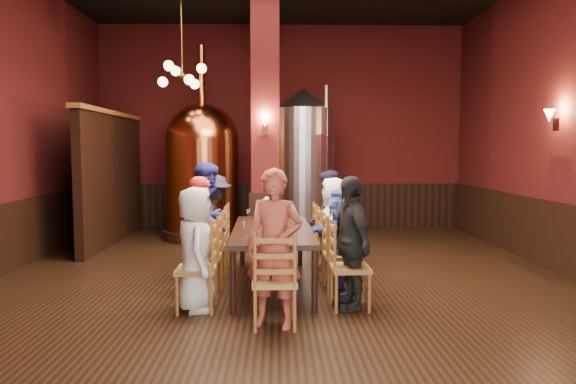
{
  "coord_description": "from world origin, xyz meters",
  "views": [
    {
      "loc": [
        -0.08,
        -6.5,
        1.76
      ],
      "look_at": [
        0.05,
        0.2,
        1.21
      ],
      "focal_mm": 32.0,
      "sensor_mm": 36.0,
      "label": 1
    }
  ],
  "objects_px": {
    "steel_vessel": "(304,163)",
    "rose_vase": "(268,204)",
    "person_0": "(196,249)",
    "copper_kettle": "(203,169)",
    "person_2": "(209,222)",
    "dining_table": "(272,233)",
    "person_1": "(203,235)"
  },
  "relations": [
    {
      "from": "steel_vessel",
      "to": "rose_vase",
      "type": "distance_m",
      "value": 2.92
    },
    {
      "from": "steel_vessel",
      "to": "rose_vase",
      "type": "relative_size",
      "value": 9.01
    },
    {
      "from": "person_0",
      "to": "rose_vase",
      "type": "height_order",
      "value": "person_0"
    },
    {
      "from": "copper_kettle",
      "to": "steel_vessel",
      "type": "xyz_separation_m",
      "value": [
        2.0,
        0.05,
        0.11
      ]
    },
    {
      "from": "person_2",
      "to": "steel_vessel",
      "type": "height_order",
      "value": "steel_vessel"
    },
    {
      "from": "dining_table",
      "to": "copper_kettle",
      "type": "relative_size",
      "value": 0.64
    },
    {
      "from": "rose_vase",
      "to": "person_2",
      "type": "bearing_deg",
      "value": -143.72
    },
    {
      "from": "person_0",
      "to": "person_1",
      "type": "xyz_separation_m",
      "value": [
        -0.02,
        0.67,
        0.04
      ]
    },
    {
      "from": "person_1",
      "to": "rose_vase",
      "type": "xyz_separation_m",
      "value": [
        0.76,
        1.23,
        0.25
      ]
    },
    {
      "from": "person_2",
      "to": "copper_kettle",
      "type": "distance_m",
      "value": 3.41
    },
    {
      "from": "person_1",
      "to": "copper_kettle",
      "type": "height_order",
      "value": "copper_kettle"
    },
    {
      "from": "person_1",
      "to": "steel_vessel",
      "type": "relative_size",
      "value": 0.48
    },
    {
      "from": "person_2",
      "to": "steel_vessel",
      "type": "xyz_separation_m",
      "value": [
        1.45,
        3.37,
        0.69
      ]
    },
    {
      "from": "person_0",
      "to": "copper_kettle",
      "type": "bearing_deg",
      "value": -4.03
    },
    {
      "from": "dining_table",
      "to": "copper_kettle",
      "type": "distance_m",
      "value": 3.95
    },
    {
      "from": "copper_kettle",
      "to": "rose_vase",
      "type": "relative_size",
      "value": 11.45
    },
    {
      "from": "person_1",
      "to": "steel_vessel",
      "type": "height_order",
      "value": "steel_vessel"
    },
    {
      "from": "dining_table",
      "to": "steel_vessel",
      "type": "height_order",
      "value": "steel_vessel"
    },
    {
      "from": "person_0",
      "to": "person_2",
      "type": "bearing_deg",
      "value": -9.87
    },
    {
      "from": "person_1",
      "to": "person_2",
      "type": "relative_size",
      "value": 0.91
    },
    {
      "from": "dining_table",
      "to": "person_0",
      "type": "distance_m",
      "value": 1.31
    },
    {
      "from": "person_0",
      "to": "steel_vessel",
      "type": "xyz_separation_m",
      "value": [
        1.41,
        4.7,
        0.81
      ]
    },
    {
      "from": "person_2",
      "to": "dining_table",
      "type": "bearing_deg",
      "value": -89.32
    },
    {
      "from": "person_0",
      "to": "person_2",
      "type": "height_order",
      "value": "person_2"
    },
    {
      "from": "copper_kettle",
      "to": "person_1",
      "type": "bearing_deg",
      "value": -81.81
    },
    {
      "from": "person_2",
      "to": "copper_kettle",
      "type": "height_order",
      "value": "copper_kettle"
    },
    {
      "from": "dining_table",
      "to": "person_0",
      "type": "xyz_separation_m",
      "value": [
        -0.83,
        -1.02,
        -0.01
      ]
    },
    {
      "from": "copper_kettle",
      "to": "steel_vessel",
      "type": "bearing_deg",
      "value": 1.42
    },
    {
      "from": "dining_table",
      "to": "person_1",
      "type": "bearing_deg",
      "value": -158.78
    },
    {
      "from": "person_1",
      "to": "dining_table",
      "type": "bearing_deg",
      "value": -86.22
    },
    {
      "from": "person_2",
      "to": "copper_kettle",
      "type": "relative_size",
      "value": 0.42
    },
    {
      "from": "dining_table",
      "to": "person_1",
      "type": "height_order",
      "value": "person_1"
    }
  ]
}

